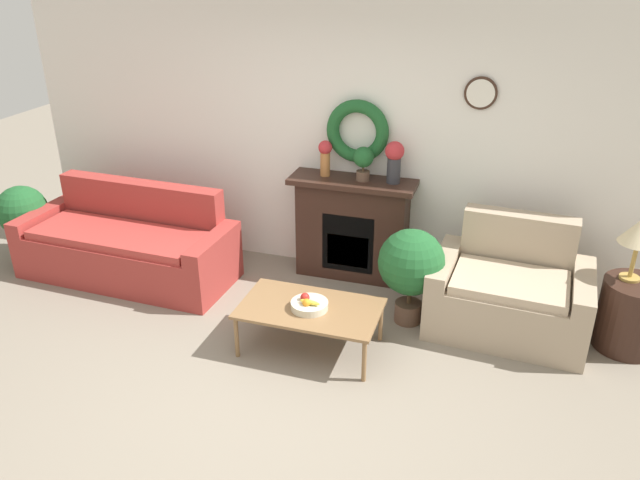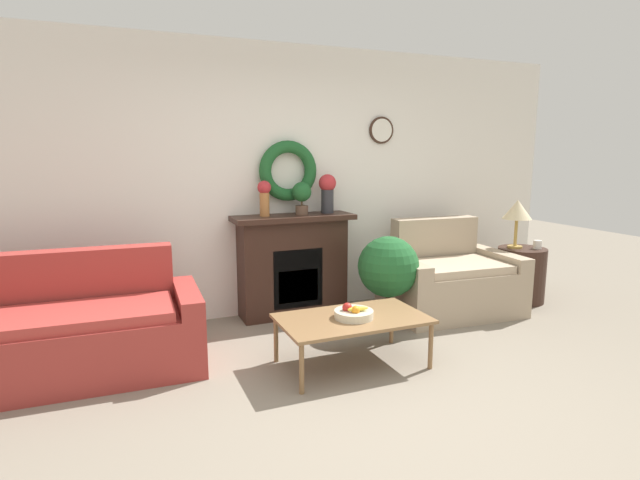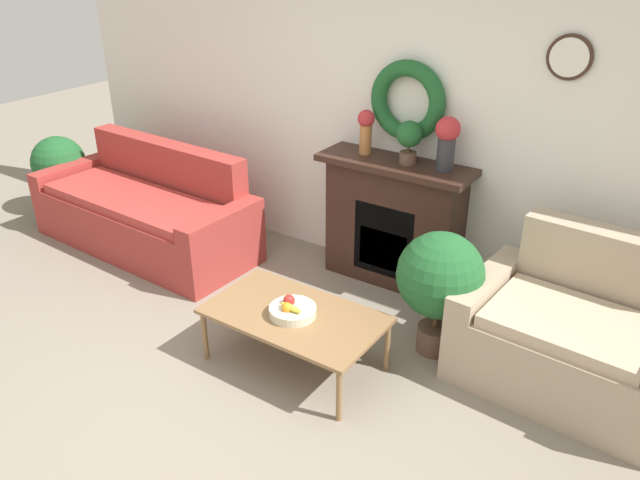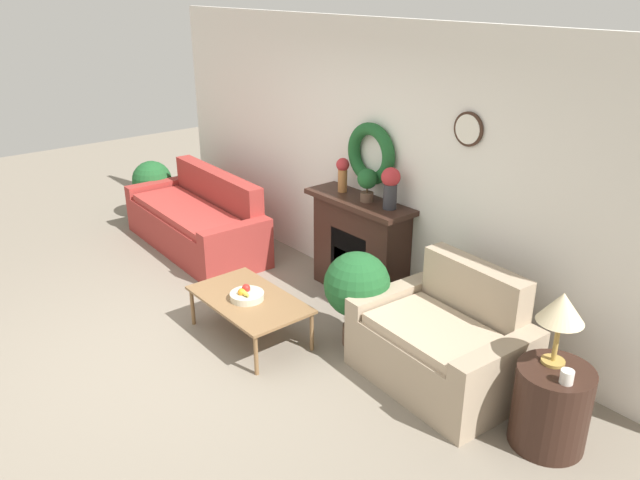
# 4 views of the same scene
# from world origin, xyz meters

# --- Properties ---
(ground_plane) EXTENTS (16.00, 16.00, 0.00)m
(ground_plane) POSITION_xyz_m (0.00, 0.00, 0.00)
(ground_plane) COLOR gray
(wall_back) EXTENTS (6.80, 0.19, 2.70)m
(wall_back) POSITION_xyz_m (0.01, 2.34, 1.36)
(wall_back) COLOR white
(wall_back) RESTS_ON ground_plane
(fireplace) EXTENTS (1.21, 0.41, 1.03)m
(fireplace) POSITION_xyz_m (0.12, 2.13, 0.52)
(fireplace) COLOR #331E16
(fireplace) RESTS_ON ground_plane
(couch_left) EXTENTS (2.16, 0.92, 0.90)m
(couch_left) POSITION_xyz_m (-2.01, 1.46, 0.32)
(couch_left) COLOR #9E332D
(couch_left) RESTS_ON ground_plane
(loveseat_right) EXTENTS (1.36, 0.99, 0.95)m
(loveseat_right) POSITION_xyz_m (1.66, 1.62, 0.33)
(loveseat_right) COLOR tan
(loveseat_right) RESTS_ON ground_plane
(coffee_table) EXTENTS (1.14, 0.66, 0.39)m
(coffee_table) POSITION_xyz_m (0.13, 0.79, 0.36)
(coffee_table) COLOR olive
(coffee_table) RESTS_ON ground_plane
(fruit_bowl) EXTENTS (0.30, 0.30, 0.12)m
(fruit_bowl) POSITION_xyz_m (0.12, 0.76, 0.43)
(fruit_bowl) COLOR beige
(fruit_bowl) RESTS_ON coffee_table
(side_table_by_loveseat) EXTENTS (0.52, 0.52, 0.60)m
(side_table_by_loveseat) POSITION_xyz_m (2.62, 1.60, 0.30)
(side_table_by_loveseat) COLOR #331E16
(side_table_by_loveseat) RESTS_ON ground_plane
(table_lamp) EXTENTS (0.31, 0.31, 0.53)m
(table_lamp) POSITION_xyz_m (2.55, 1.66, 1.01)
(table_lamp) COLOR #B28E42
(table_lamp) RESTS_ON side_table_by_loveseat
(vase_on_mantel_left) EXTENTS (0.13, 0.13, 0.35)m
(vase_on_mantel_left) POSITION_xyz_m (-0.17, 2.14, 1.23)
(vase_on_mantel_left) COLOR #AD6B38
(vase_on_mantel_left) RESTS_ON fireplace
(vase_on_mantel_right) EXTENTS (0.18, 0.18, 0.40)m
(vase_on_mantel_right) POSITION_xyz_m (0.50, 2.14, 1.26)
(vase_on_mantel_right) COLOR #2D2D33
(vase_on_mantel_right) RESTS_ON fireplace
(potted_plant_on_mantel) EXTENTS (0.19, 0.19, 0.32)m
(potted_plant_on_mantel) POSITION_xyz_m (0.21, 2.12, 1.23)
(potted_plant_on_mantel) COLOR brown
(potted_plant_on_mantel) RESTS_ON fireplace
(potted_plant_floor_by_couch) EXTENTS (0.52, 0.52, 0.79)m
(potted_plant_floor_by_couch) POSITION_xyz_m (-3.30, 1.51, 0.49)
(potted_plant_floor_by_couch) COLOR brown
(potted_plant_floor_by_couch) RESTS_ON ground_plane
(potted_plant_floor_by_loveseat) EXTENTS (0.58, 0.58, 0.88)m
(potted_plant_floor_by_loveseat) POSITION_xyz_m (0.82, 1.44, 0.56)
(potted_plant_floor_by_loveseat) COLOR brown
(potted_plant_floor_by_loveseat) RESTS_ON ground_plane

